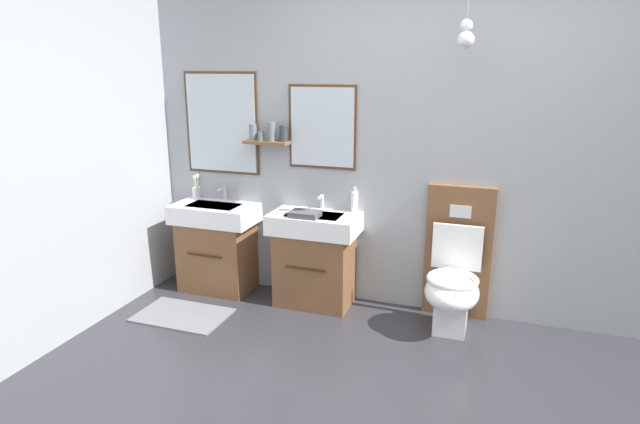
{
  "coord_description": "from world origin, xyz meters",
  "views": [
    {
      "loc": [
        0.38,
        -2.24,
        1.82
      ],
      "look_at": [
        -0.84,
        1.25,
        0.8
      ],
      "focal_mm": 29.52,
      "sensor_mm": 36.0,
      "label": 1
    }
  ],
  "objects": [
    {
      "name": "toilet",
      "position": [
        0.13,
        1.38,
        0.38
      ],
      "size": [
        0.48,
        0.62,
        1.0
      ],
      "color": "brown",
      "rests_on": "ground"
    },
    {
      "name": "tap_on_right_sink",
      "position": [
        -0.93,
        1.55,
        0.81
      ],
      "size": [
        0.03,
        0.13,
        0.11
      ],
      "color": "silver",
      "rests_on": "vanity_sink_right"
    },
    {
      "name": "vanity_sink_right",
      "position": [
        -0.93,
        1.41,
        0.39
      ],
      "size": [
        0.68,
        0.43,
        0.74
      ],
      "color": "brown",
      "rests_on": "ground"
    },
    {
      "name": "vanity_sink_left",
      "position": [
        -1.8,
        1.41,
        0.39
      ],
      "size": [
        0.68,
        0.43,
        0.74
      ],
      "color": "brown",
      "rests_on": "ground"
    },
    {
      "name": "toothbrush_cup",
      "position": [
        -2.06,
        1.54,
        0.8
      ],
      "size": [
        0.07,
        0.07,
        0.21
      ],
      "color": "silver",
      "rests_on": "vanity_sink_left"
    },
    {
      "name": "soap_dispenser",
      "position": [
        -0.66,
        1.55,
        0.82
      ],
      "size": [
        0.06,
        0.06,
        0.2
      ],
      "color": "white",
      "rests_on": "vanity_sink_right"
    },
    {
      "name": "bath_mat",
      "position": [
        -1.8,
        0.84,
        0.01
      ],
      "size": [
        0.68,
        0.44,
        0.01
      ],
      "primitive_type": "cube",
      "color": "slate",
      "rests_on": "ground"
    },
    {
      "name": "folded_hand_towel",
      "position": [
        -0.97,
        1.29,
        0.76
      ],
      "size": [
        0.22,
        0.16,
        0.04
      ],
      "primitive_type": "cube",
      "color": "#47474C",
      "rests_on": "vanity_sink_right"
    },
    {
      "name": "tap_on_left_sink",
      "position": [
        -1.8,
        1.55,
        0.81
      ],
      "size": [
        0.03,
        0.13,
        0.11
      ],
      "color": "silver",
      "rests_on": "vanity_sink_left"
    },
    {
      "name": "wall_back",
      "position": [
        -0.02,
        1.64,
        1.36
      ],
      "size": [
        4.91,
        0.47,
        2.72
      ],
      "color": "#999EA3",
      "rests_on": "ground"
    }
  ]
}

